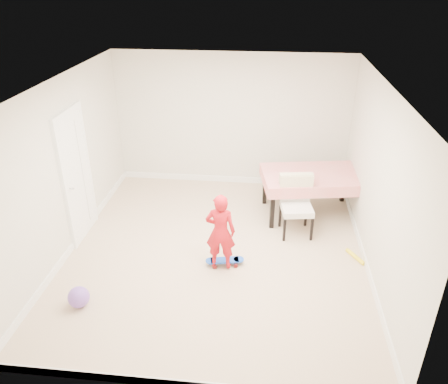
# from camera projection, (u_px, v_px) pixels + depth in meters

# --- Properties ---
(ground) EXTENTS (5.00, 5.00, 0.00)m
(ground) POSITION_uv_depth(u_px,v_px,m) (216.00, 252.00, 6.79)
(ground) COLOR tan
(ground) RESTS_ON ground
(ceiling) EXTENTS (4.50, 5.00, 0.04)m
(ceiling) POSITION_uv_depth(u_px,v_px,m) (215.00, 86.00, 5.60)
(ceiling) COLOR white
(ceiling) RESTS_ON wall_back
(wall_back) EXTENTS (4.50, 0.04, 2.60)m
(wall_back) POSITION_uv_depth(u_px,v_px,m) (232.00, 121.00, 8.38)
(wall_back) COLOR beige
(wall_back) RESTS_ON ground
(wall_front) EXTENTS (4.50, 0.04, 2.60)m
(wall_front) POSITION_uv_depth(u_px,v_px,m) (182.00, 291.00, 4.00)
(wall_front) COLOR beige
(wall_front) RESTS_ON ground
(wall_left) EXTENTS (0.04, 5.00, 2.60)m
(wall_left) POSITION_uv_depth(u_px,v_px,m) (65.00, 169.00, 6.40)
(wall_left) COLOR beige
(wall_left) RESTS_ON ground
(wall_right) EXTENTS (0.04, 5.00, 2.60)m
(wall_right) POSITION_uv_depth(u_px,v_px,m) (377.00, 184.00, 5.98)
(wall_right) COLOR beige
(wall_right) RESTS_ON ground
(door) EXTENTS (0.11, 0.94, 2.11)m
(door) POSITION_uv_depth(u_px,v_px,m) (77.00, 177.00, 6.79)
(door) COLOR white
(door) RESTS_ON ground
(baseboard_back) EXTENTS (4.50, 0.02, 0.12)m
(baseboard_back) POSITION_uv_depth(u_px,v_px,m) (231.00, 179.00, 8.96)
(baseboard_back) COLOR white
(baseboard_back) RESTS_ON ground
(baseboard_left) EXTENTS (0.02, 5.00, 0.12)m
(baseboard_left) POSITION_uv_depth(u_px,v_px,m) (77.00, 240.00, 6.98)
(baseboard_left) COLOR white
(baseboard_left) RESTS_ON ground
(baseboard_right) EXTENTS (0.02, 5.00, 0.12)m
(baseboard_right) POSITION_uv_depth(u_px,v_px,m) (364.00, 258.00, 6.55)
(baseboard_right) COLOR white
(baseboard_right) RESTS_ON ground
(dining_table) EXTENTS (1.82, 1.31, 0.79)m
(dining_table) POSITION_uv_depth(u_px,v_px,m) (310.00, 194.00, 7.66)
(dining_table) COLOR #B8091F
(dining_table) RESTS_ON ground
(dining_chair) EXTENTS (0.63, 0.70, 0.99)m
(dining_chair) POSITION_uv_depth(u_px,v_px,m) (297.00, 207.00, 7.04)
(dining_chair) COLOR silver
(dining_chair) RESTS_ON ground
(skateboard) EXTENTS (0.60, 0.31, 0.09)m
(skateboard) POSITION_uv_depth(u_px,v_px,m) (225.00, 262.00, 6.48)
(skateboard) COLOR blue
(skateboard) RESTS_ON ground
(child) EXTENTS (0.43, 0.29, 1.17)m
(child) POSITION_uv_depth(u_px,v_px,m) (220.00, 234.00, 6.17)
(child) COLOR red
(child) RESTS_ON ground
(balloon) EXTENTS (0.28, 0.28, 0.28)m
(balloon) POSITION_uv_depth(u_px,v_px,m) (79.00, 297.00, 5.65)
(balloon) COLOR #7A4FBF
(balloon) RESTS_ON ground
(foam_toy) EXTENTS (0.25, 0.38, 0.06)m
(foam_toy) POSITION_uv_depth(u_px,v_px,m) (355.00, 257.00, 6.62)
(foam_toy) COLOR yellow
(foam_toy) RESTS_ON ground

